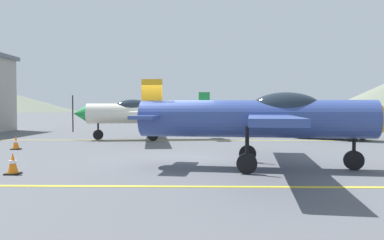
% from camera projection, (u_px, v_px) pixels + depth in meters
% --- Properties ---
extents(ground_plane, '(400.00, 400.00, 0.00)m').
position_uv_depth(ground_plane, '(174.00, 162.00, 12.58)').
color(ground_plane, '#54565B').
extents(apron_line_near, '(80.00, 0.16, 0.01)m').
position_uv_depth(apron_line_near, '(163.00, 187.00, 8.70)').
color(apron_line_near, yellow).
rests_on(apron_line_near, ground_plane).
extents(apron_line_far, '(80.00, 0.16, 0.01)m').
position_uv_depth(apron_line_far, '(184.00, 140.00, 20.94)').
color(apron_line_far, yellow).
rests_on(apron_line_far, ground_plane).
extents(airplane_near, '(7.84, 8.99, 2.69)m').
position_uv_depth(airplane_near, '(265.00, 117.00, 11.34)').
color(airplane_near, '#33478C').
rests_on(airplane_near, ground_plane).
extents(airplane_mid, '(7.84, 8.99, 2.69)m').
position_uv_depth(airplane_mid, '(144.00, 113.00, 21.55)').
color(airplane_mid, silver).
rests_on(airplane_mid, ground_plane).
extents(car_sedan, '(4.46, 4.13, 1.62)m').
position_uv_depth(car_sedan, '(331.00, 124.00, 21.71)').
color(car_sedan, '#3372BF').
rests_on(car_sedan, ground_plane).
extents(traffic_cone_front, '(0.36, 0.36, 0.59)m').
position_uv_depth(traffic_cone_front, '(16.00, 143.00, 16.41)').
color(traffic_cone_front, black).
rests_on(traffic_cone_front, ground_plane).
extents(traffic_cone_side, '(0.36, 0.36, 0.59)m').
position_uv_depth(traffic_cone_side, '(13.00, 164.00, 10.29)').
color(traffic_cone_side, black).
rests_on(traffic_cone_side, ground_plane).
extents(hill_left, '(51.18, 51.18, 7.38)m').
position_uv_depth(hill_left, '(13.00, 103.00, 153.80)').
color(hill_left, slate).
rests_on(hill_left, ground_plane).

